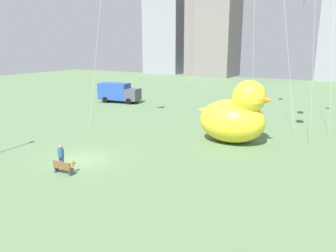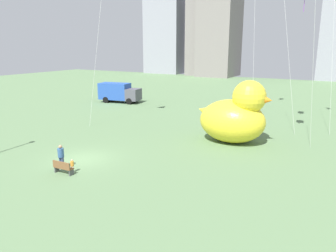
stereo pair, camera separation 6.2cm
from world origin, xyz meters
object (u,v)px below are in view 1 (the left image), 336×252
(giant_inflatable_duck, at_px, (235,116))
(person_child, at_px, (72,165))
(person_adult, at_px, (61,156))
(park_bench, at_px, (63,167))
(box_truck, at_px, (118,93))

(giant_inflatable_duck, bearing_deg, person_child, -120.70)
(person_adult, distance_m, giant_inflatable_duck, 14.63)
(park_bench, height_order, person_child, person_child)
(box_truck, bearing_deg, person_adult, -60.66)
(person_adult, relative_size, person_child, 1.84)
(person_adult, xyz_separation_m, giant_inflatable_duck, (8.35, 11.93, 1.41))
(park_bench, relative_size, person_adult, 0.86)
(person_adult, bearing_deg, park_bench, -38.70)
(person_child, xyz_separation_m, box_truck, (-14.41, 23.71, 0.94))
(person_adult, bearing_deg, giant_inflatable_duck, 55.00)
(park_bench, height_order, box_truck, box_truck)
(park_bench, xyz_separation_m, box_truck, (-14.07, 24.22, 0.98))
(person_child, xyz_separation_m, giant_inflatable_duck, (7.18, 12.09, 1.84))
(person_adult, height_order, giant_inflatable_duck, giant_inflatable_duck)
(person_child, bearing_deg, box_truck, 121.29)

